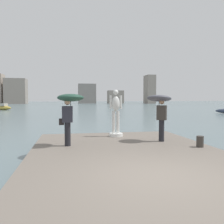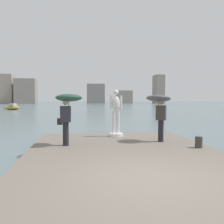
{
  "view_description": "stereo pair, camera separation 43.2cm",
  "coord_description": "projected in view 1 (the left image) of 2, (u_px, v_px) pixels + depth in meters",
  "views": [
    {
      "loc": [
        -1.95,
        -5.1,
        2.14
      ],
      "look_at": [
        0.0,
        5.68,
        1.55
      ],
      "focal_mm": 38.67,
      "sensor_mm": 36.0,
      "label": 1
    },
    {
      "loc": [
        -1.52,
        -5.17,
        2.14
      ],
      "look_at": [
        0.0,
        5.68,
        1.55
      ],
      "focal_mm": 38.67,
      "sensor_mm": 36.0,
      "label": 2
    }
  ],
  "objects": [
    {
      "name": "onlooker_right",
      "position": [
        160.0,
        105.0,
        9.91
      ],
      "size": [
        1.39,
        1.4,
        1.95
      ],
      "color": "black",
      "rests_on": "pier"
    },
    {
      "name": "onlooker_left",
      "position": [
        70.0,
        105.0,
        8.91
      ],
      "size": [
        1.04,
        1.06,
        1.95
      ],
      "color": "black",
      "rests_on": "pier"
    },
    {
      "name": "ground_plane",
      "position": [
        79.0,
        111.0,
        44.78
      ],
      "size": [
        400.0,
        400.0,
        0.0
      ],
      "primitive_type": "plane",
      "color": "slate"
    },
    {
      "name": "mooring_bollard",
      "position": [
        200.0,
        142.0,
        8.73
      ],
      "size": [
        0.26,
        0.26,
        0.4
      ],
      "primitive_type": "cylinder",
      "color": "#38332D",
      "rests_on": "pier"
    },
    {
      "name": "statue_white_figure",
      "position": [
        116.0,
        117.0,
        11.21
      ],
      "size": [
        0.65,
        0.65,
        2.17
      ],
      "color": "white",
      "rests_on": "pier"
    },
    {
      "name": "boat_near",
      "position": [
        3.0,
        107.0,
        47.59
      ],
      "size": [
        4.28,
        3.45,
        1.3
      ],
      "color": "#B2993D",
      "rests_on": "ground"
    },
    {
      "name": "distant_skyline",
      "position": [
        52.0,
        91.0,
        114.72
      ],
      "size": [
        79.47,
        12.9,
        13.92
      ],
      "color": "gray",
      "rests_on": "ground"
    },
    {
      "name": "pier",
      "position": [
        133.0,
        161.0,
        7.5
      ],
      "size": [
        6.49,
        10.14,
        0.4
      ],
      "primitive_type": "cube",
      "color": "#70665B",
      "rests_on": "ground"
    }
  ]
}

